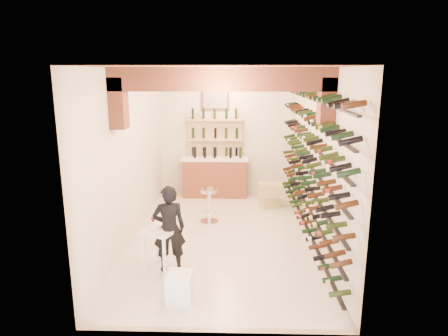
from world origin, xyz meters
The scene contains 11 objects.
ground centered at (0.00, 0.00, 0.00)m, with size 6.00×6.00×0.00m, color beige.
room_shell centered at (0.00, -0.26, 2.25)m, with size 3.52×6.02×3.21m.
wine_rack centered at (1.53, 0.00, 1.55)m, with size 0.32×5.70×2.56m.
back_counter centered at (-0.30, 2.65, 0.53)m, with size 1.70×0.62×1.29m.
back_shelving centered at (-0.30, 2.89, 1.17)m, with size 1.40×0.31×2.73m.
tasting_table centered at (-0.97, -1.39, 0.57)m, with size 0.63×0.63×0.84m.
white_stool centered at (-0.54, -2.32, 0.21)m, with size 0.34×0.34×0.43m, color white.
person centered at (-0.82, -1.39, 0.71)m, with size 0.52×0.34×1.42m, color black.
chrome_barstool centered at (-0.33, 0.74, 0.43)m, with size 0.38×0.38×0.74m.
crate_lower centered at (1.05, 1.79, 0.13)m, with size 0.44×0.31×0.26m, color tan.
crate_upper centered at (1.05, 1.79, 0.42)m, with size 0.55×0.38×0.32m, color tan.
Camera 1 is at (0.22, -7.35, 3.13)m, focal length 32.29 mm.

